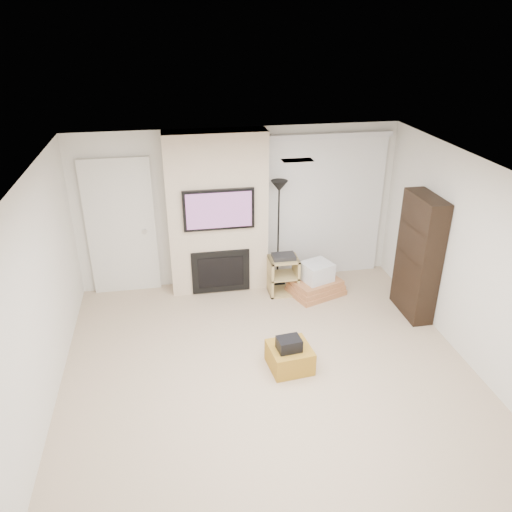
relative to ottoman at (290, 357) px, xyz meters
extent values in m
cube|color=tan|center=(-0.27, -0.33, -0.15)|extent=(5.00, 5.50, 0.00)
cube|color=white|center=(-0.27, -0.33, 2.35)|extent=(5.00, 5.50, 0.00)
cube|color=silver|center=(-0.27, 2.42, 1.10)|extent=(5.00, 0.00, 2.50)
cube|color=silver|center=(-2.77, -0.33, 1.10)|extent=(0.00, 5.50, 2.50)
cube|color=silver|center=(2.23, -0.33, 1.10)|extent=(0.00, 5.50, 2.50)
cube|color=silver|center=(0.13, 0.47, 2.35)|extent=(0.35, 0.18, 0.01)
cube|color=#A17320|center=(0.00, 0.00, 0.00)|extent=(0.55, 0.55, 0.30)
cube|color=black|center=(-0.03, -0.04, 0.23)|extent=(0.30, 0.25, 0.16)
cube|color=beige|center=(-0.62, 2.22, 1.10)|extent=(1.50, 0.40, 2.50)
cube|color=black|center=(-0.62, 1.99, 1.25)|extent=(1.05, 0.06, 0.62)
cube|color=#633860|center=(-0.62, 1.96, 1.25)|extent=(0.96, 0.00, 0.54)
cube|color=black|center=(-0.62, 2.01, 0.22)|extent=(0.90, 0.04, 0.70)
cube|color=black|center=(-0.62, 1.99, 0.22)|extent=(0.70, 0.02, 0.50)
cube|color=silver|center=(-2.07, 2.38, 0.92)|extent=(1.02, 0.08, 2.14)
cube|color=#B6AC99|center=(-2.07, 2.39, 0.87)|extent=(0.90, 0.05, 2.05)
cylinder|color=silver|center=(-1.73, 2.34, 0.85)|extent=(0.07, 0.06, 0.07)
cube|color=silver|center=(1.13, 2.36, 2.18)|extent=(1.98, 0.10, 0.08)
cube|color=white|center=(1.13, 2.37, 0.99)|extent=(1.90, 0.03, 2.29)
cylinder|color=black|center=(0.32, 2.14, -0.14)|extent=(0.26, 0.26, 0.03)
cylinder|color=black|center=(0.32, 2.14, 0.68)|extent=(0.03, 0.03, 1.62)
cone|color=black|center=(0.32, 2.14, 1.51)|extent=(0.26, 0.26, 0.17)
cube|color=tan|center=(0.14, 1.83, 0.15)|extent=(0.04, 0.38, 0.60)
cube|color=tan|center=(0.55, 1.83, 0.15)|extent=(0.04, 0.38, 0.60)
cube|color=tan|center=(0.34, 1.83, -0.14)|extent=(0.45, 0.38, 0.03)
cube|color=tan|center=(0.34, 1.83, 0.15)|extent=(0.45, 0.38, 0.03)
cube|color=tan|center=(0.34, 1.83, 0.43)|extent=(0.45, 0.38, 0.03)
cube|color=black|center=(0.34, 1.83, 0.48)|extent=(0.35, 0.25, 0.06)
cube|color=#BA7548|center=(0.85, 1.72, -0.11)|extent=(0.94, 0.83, 0.09)
cube|color=#BA7548|center=(0.85, 1.72, -0.03)|extent=(0.89, 0.78, 0.08)
cube|color=#BA7548|center=(0.85, 1.72, 0.05)|extent=(0.85, 0.73, 0.08)
cube|color=silver|center=(0.85, 1.72, 0.23)|extent=(0.54, 0.51, 0.29)
cube|color=black|center=(2.07, 0.95, 0.75)|extent=(0.30, 0.80, 1.80)
cube|color=black|center=(2.05, 0.95, 0.30)|extent=(0.26, 0.72, 0.02)
cube|color=black|center=(2.05, 0.95, 0.75)|extent=(0.26, 0.72, 0.02)
cube|color=black|center=(2.05, 0.95, 1.20)|extent=(0.26, 0.72, 0.02)
camera|label=1|loc=(-1.30, -4.85, 3.81)|focal=35.00mm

